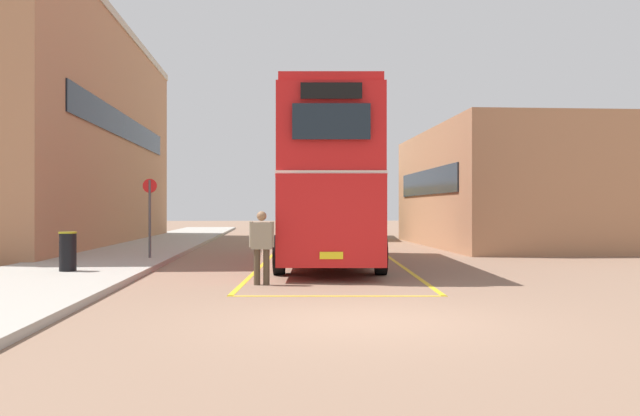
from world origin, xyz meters
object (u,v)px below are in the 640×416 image
object	(u,v)px
single_deck_bus	(344,209)
bus_stop_sign	(150,210)
pedestrian_boarding	(262,243)
double_decker_bus	(328,181)
litter_bin	(68,251)

from	to	relation	value
single_deck_bus	bus_stop_sign	size ratio (longest dim) A/B	3.41
single_deck_bus	bus_stop_sign	world-z (taller)	single_deck_bus
pedestrian_boarding	bus_stop_sign	xyz separation A→B (m)	(-3.60, 6.42, 0.71)
bus_stop_sign	double_decker_bus	bearing A→B (deg)	-10.85
double_decker_bus	single_deck_bus	size ratio (longest dim) A/B	1.27
single_deck_bus	pedestrian_boarding	distance (m)	23.06
litter_bin	bus_stop_sign	xyz separation A→B (m)	(1.16, 4.36, 1.01)
double_decker_bus	single_deck_bus	world-z (taller)	double_decker_bus
single_deck_bus	litter_bin	bearing A→B (deg)	-113.68
single_deck_bus	pedestrian_boarding	xyz separation A→B (m)	(-4.27, -22.65, -0.72)
pedestrian_boarding	bus_stop_sign	bearing A→B (deg)	119.28
double_decker_bus	litter_bin	world-z (taller)	double_decker_bus
bus_stop_sign	single_deck_bus	bearing A→B (deg)	64.14
double_decker_bus	single_deck_bus	bearing A→B (deg)	82.23
double_decker_bus	bus_stop_sign	xyz separation A→B (m)	(-5.51, 1.06, -0.88)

